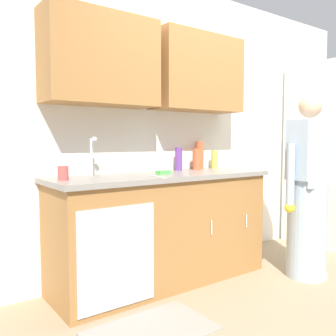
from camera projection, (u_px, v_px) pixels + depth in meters
ground_plane at (269, 293)px, 2.95m from camera, size 9.00×9.00×0.00m
kitchen_wall_with_uppers at (180, 114)px, 3.56m from camera, size 4.80×0.44×2.70m
closet_door_panel at (326, 156)px, 4.04m from camera, size 0.04×1.10×2.10m
counter_cabinet at (162, 230)px, 3.15m from camera, size 1.90×0.62×0.90m
countertop at (162, 176)px, 3.12m from camera, size 1.96×0.66×0.04m
sink at (104, 179)px, 2.81m from camera, size 0.50×0.36×0.35m
person_at_sink at (308, 200)px, 3.25m from camera, size 0.55×0.34×1.62m
floor_mat at (151, 331)px, 2.34m from camera, size 0.80×0.50×0.01m
bottle_water_short at (200, 155)px, 3.66m from camera, size 0.07×0.07×0.27m
bottle_soap at (197, 159)px, 3.52m from camera, size 0.08×0.08×0.20m
bottle_dish_liquid at (179, 159)px, 3.44m from camera, size 0.07×0.07×0.22m
bottle_cleaner_spray at (215, 159)px, 3.70m from camera, size 0.07×0.07×0.18m
cup_by_sink at (63, 173)px, 2.60m from camera, size 0.08×0.08×0.10m
knife_on_counter at (158, 177)px, 2.84m from camera, size 0.05×0.24×0.01m
sponge at (163, 172)px, 3.08m from camera, size 0.11×0.07×0.03m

